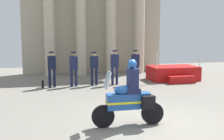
# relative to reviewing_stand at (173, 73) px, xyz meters

# --- Properties ---
(ground_plane) EXTENTS (28.00, 28.00, 0.00)m
(ground_plane) POSITION_rel_reviewing_stand_xyz_m (-3.78, -6.62, -0.37)
(ground_plane) COLOR gray
(colonnade_backdrop) EXTENTS (8.89, 1.47, 7.60)m
(colonnade_backdrop) POSITION_rel_reviewing_stand_xyz_m (-3.76, 3.58, 3.53)
(colonnade_backdrop) COLOR #B6AB91
(colonnade_backdrop) RESTS_ON ground_plane
(reviewing_stand) EXTENTS (2.58, 2.06, 1.66)m
(reviewing_stand) POSITION_rel_reviewing_stand_xyz_m (0.00, 0.00, 0.00)
(reviewing_stand) COLOR #B71414
(reviewing_stand) RESTS_ON ground_plane
(officer_in_row_0) EXTENTS (0.38, 0.24, 1.71)m
(officer_in_row_0) POSITION_rel_reviewing_stand_xyz_m (-6.49, -0.60, 0.64)
(officer_in_row_0) COLOR black
(officer_in_row_0) RESTS_ON ground_plane
(officer_in_row_1) EXTENTS (0.38, 0.24, 1.67)m
(officer_in_row_1) POSITION_rel_reviewing_stand_xyz_m (-5.46, -0.56, 0.62)
(officer_in_row_1) COLOR #191E42
(officer_in_row_1) RESTS_ON ground_plane
(officer_in_row_2) EXTENTS (0.38, 0.24, 1.65)m
(officer_in_row_2) POSITION_rel_reviewing_stand_xyz_m (-4.46, -0.52, 0.61)
(officer_in_row_2) COLOR #141938
(officer_in_row_2) RESTS_ON ground_plane
(officer_in_row_3) EXTENTS (0.38, 0.24, 1.73)m
(officer_in_row_3) POSITION_rel_reviewing_stand_xyz_m (-3.44, -0.59, 0.66)
(officer_in_row_3) COLOR #191E42
(officer_in_row_3) RESTS_ON ground_plane
(officer_in_row_4) EXTENTS (0.38, 0.24, 1.72)m
(officer_in_row_4) POSITION_rel_reviewing_stand_xyz_m (-2.39, -0.67, 0.65)
(officer_in_row_4) COLOR #141938
(officer_in_row_4) RESTS_ON ground_plane
(motorcycle_with_rider) EXTENTS (2.09, 0.70, 1.90)m
(motorcycle_with_rider) POSITION_rel_reviewing_stand_xyz_m (-4.41, -6.73, 0.43)
(motorcycle_with_rider) COLOR black
(motorcycle_with_rider) RESTS_ON ground_plane
(briefcase_on_ground) EXTENTS (0.10, 0.32, 0.36)m
(briefcase_on_ground) POSITION_rel_reviewing_stand_xyz_m (-6.93, -0.59, -0.19)
(briefcase_on_ground) COLOR black
(briefcase_on_ground) RESTS_ON ground_plane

